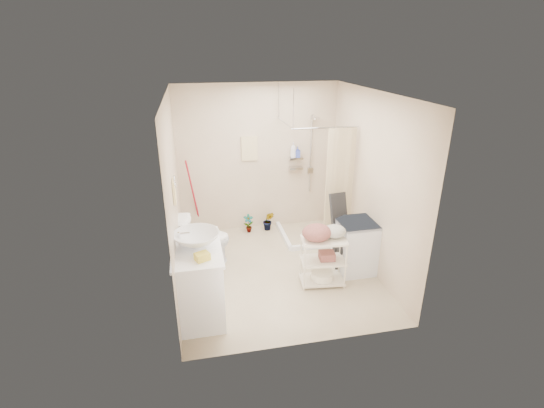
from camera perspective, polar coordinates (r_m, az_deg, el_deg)
The scene contains 23 objects.
floor at distance 6.04m, azimuth 0.73°, elevation -9.57°, with size 3.20×3.20×0.00m, color #C5B594.
ceiling at distance 5.17m, azimuth 0.88°, elevation 15.76°, with size 2.80×3.20×0.04m, color silver.
wall_back at distance 6.96m, azimuth -2.05°, elevation 6.52°, with size 2.80×0.04×2.60m, color beige.
wall_front at distance 4.05m, azimuth 5.68°, elevation -5.53°, with size 2.80×0.04×2.60m, color beige.
wall_left at distance 5.36m, azimuth -13.98°, elevation 1.00°, with size 0.04×3.20×2.60m, color beige.
wall_right at distance 5.91m, azimuth 14.19°, elevation 2.97°, with size 0.04×3.20×2.60m, color beige.
vanity at distance 5.04m, azimuth -10.54°, elevation -10.78°, with size 0.59×1.05×0.93m, color white.
sink at distance 4.77m, azimuth -10.89°, elevation -5.12°, with size 0.56×0.56×0.19m, color silver.
counter_basket at distance 4.51m, azimuth -10.08°, elevation -7.50°, with size 0.16×0.12×0.09m, color yellow.
floor_basket at distance 5.02m, azimuth -8.27°, elevation -16.27°, with size 0.27×0.21×0.15m, color gold.
toilet at distance 6.17m, azimuth -9.75°, elevation -5.06°, with size 0.43×0.76×0.77m, color white.
mop at distance 7.00m, azimuth -11.65°, elevation 0.93°, with size 0.13×0.13×1.39m, color #A51122, non-canonical shape.
potted_plant_a at distance 7.13m, azimuth -3.42°, elevation -2.82°, with size 0.18×0.12×0.34m, color brown.
potted_plant_b at distance 7.19m, azimuth -0.52°, elevation -2.45°, with size 0.20×0.16×0.36m, color #9C492C.
hanging_towel at distance 6.87m, azimuth -3.29°, elevation 8.00°, with size 0.28×0.03×0.42m, color beige.
towel_ring at distance 5.11m, azimuth -13.98°, elevation 2.00°, with size 0.04×0.22×0.34m, color #F3DB92, non-canonical shape.
tp_holder at distance 5.63m, azimuth -13.02°, elevation -4.30°, with size 0.08×0.12×0.14m, color white, non-canonical shape.
shower at distance 6.72m, azimuth 5.96°, elevation 3.59°, with size 1.10×1.10×2.10m, color white, non-canonical shape.
shampoo_bottle_a at distance 6.97m, azimuth 3.10°, elevation 7.82°, with size 0.10×0.10×0.27m, color silver.
shampoo_bottle_b at distance 7.00m, azimuth 3.72°, elevation 7.53°, with size 0.08×0.09×0.19m, color #3444A3.
washing_machine at distance 6.00m, azimuth 11.94°, elevation -5.98°, with size 0.54×0.56×0.79m, color silver.
laundry_rack at distance 5.58m, azimuth 7.41°, elevation -7.63°, with size 0.61×0.36×0.84m, color silver, non-canonical shape.
ironing_board at distance 5.99m, azimuth 9.86°, elevation -3.77°, with size 0.33×0.10×1.18m, color black, non-canonical shape.
Camera 1 is at (-1.11, -5.01, 3.17)m, focal length 26.00 mm.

